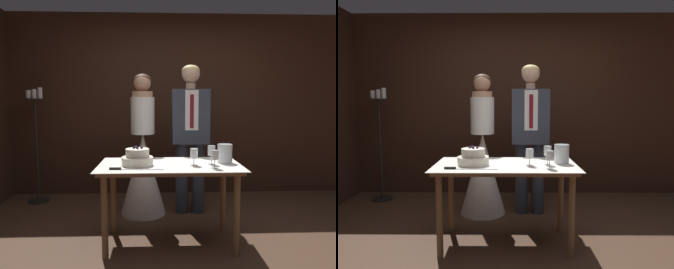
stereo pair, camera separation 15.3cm
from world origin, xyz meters
TOP-DOWN VIEW (x-y plane):
  - ground_plane at (0.00, 0.00)m, footprint 40.00×40.00m
  - wall_back at (0.00, 1.97)m, footprint 4.99×0.12m
  - cake_table at (-0.18, 0.30)m, footprint 1.31×0.71m
  - tiered_cake at (-0.48, 0.26)m, footprint 0.29×0.29m
  - cake_knife at (-0.57, 0.08)m, footprint 0.46×0.04m
  - wine_glass_near at (0.03, 0.24)m, footprint 0.07×0.07m
  - wine_glass_middle at (0.20, 0.11)m, footprint 0.07×0.07m
  - wine_glass_far at (0.20, 0.28)m, footprint 0.07×0.07m
  - hurricane_candle at (0.34, 0.34)m, footprint 0.14×0.14m
  - bride at (-0.47, 1.10)m, footprint 0.54×0.54m
  - groom at (0.10, 1.10)m, footprint 0.43×0.25m
  - candle_stand at (-1.90, 1.59)m, footprint 0.28×0.28m

SIDE VIEW (x-z plane):
  - ground_plane at x=0.00m, z-range 0.00..0.00m
  - bride at x=-0.47m, z-range -0.22..1.44m
  - cake_table at x=-0.18m, z-range 0.28..1.04m
  - candle_stand at x=-1.90m, z-range 0.00..1.53m
  - cake_knife at x=-0.57m, z-range 0.76..0.78m
  - tiered_cake at x=-0.48m, z-range 0.74..0.92m
  - hurricane_candle at x=0.34m, z-range 0.76..0.94m
  - wine_glass_near at x=0.03m, z-range 0.79..0.94m
  - wine_glass_middle at x=0.20m, z-range 0.79..0.95m
  - wine_glass_far at x=0.20m, z-range 0.79..0.97m
  - groom at x=0.10m, z-range 0.12..1.89m
  - wall_back at x=0.00m, z-range 0.00..2.59m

